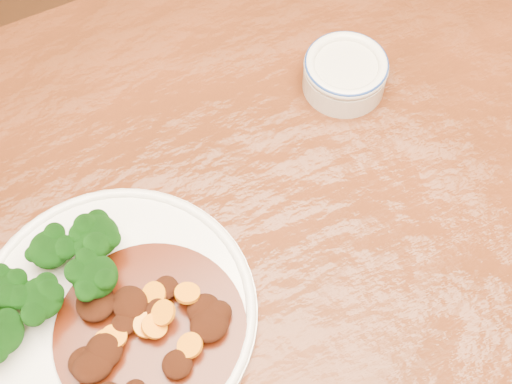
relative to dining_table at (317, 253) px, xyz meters
name	(u,v)px	position (x,y,z in m)	size (l,w,h in m)	color
dining_table	(317,253)	(0.00, 0.00, 0.00)	(1.53, 0.96, 0.75)	#5D2610
dinner_plate	(115,314)	(-0.25, -0.01, 0.09)	(0.30, 0.30, 0.02)	white
broccoli_florets	(54,277)	(-0.29, 0.04, 0.12)	(0.16, 0.11, 0.05)	#6AA354
mince_stew	(145,330)	(-0.22, -0.04, 0.10)	(0.20, 0.20, 0.03)	#4D1508
dip_bowl	(345,72)	(0.11, 0.16, 0.11)	(0.10, 0.10, 0.05)	silver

